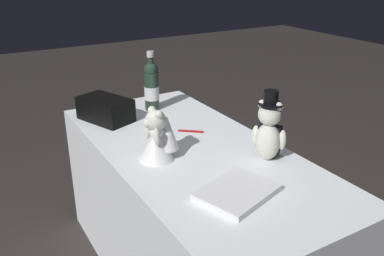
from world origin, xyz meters
name	(u,v)px	position (x,y,z in m)	size (l,w,h in m)	color
reception_table	(192,216)	(0.00, 0.00, 0.36)	(1.56, 0.73, 0.72)	white
teddy_bear_groom	(269,131)	(0.24, 0.23, 0.84)	(0.14, 0.14, 0.30)	silver
teddy_bear_bride	(159,137)	(0.01, -0.16, 0.82)	(0.15, 0.19, 0.23)	white
champagne_bottle	(151,85)	(-0.56, 0.07, 0.85)	(0.08, 0.08, 0.33)	#203728
signing_pen	(192,131)	(-0.16, 0.09, 0.72)	(0.09, 0.11, 0.01)	maroon
gift_case_black	(105,109)	(-0.53, -0.21, 0.78)	(0.32, 0.25, 0.12)	black
guestbook	(237,192)	(0.41, -0.06, 0.73)	(0.21, 0.27, 0.02)	white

